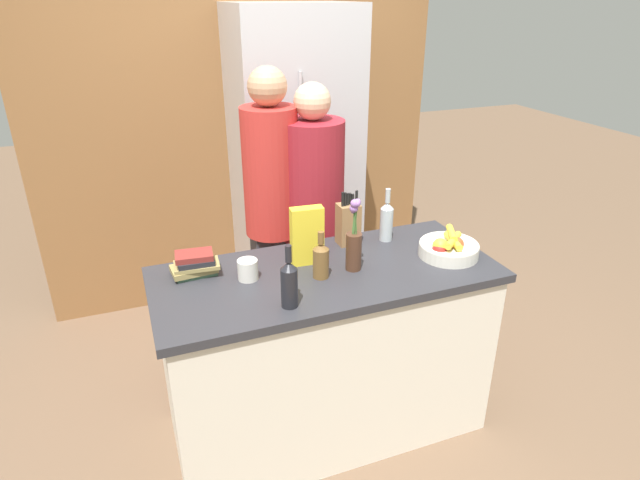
# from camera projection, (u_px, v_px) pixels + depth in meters

# --- Properties ---
(ground_plane) EXTENTS (14.00, 14.00, 0.00)m
(ground_plane) POSITION_uv_depth(u_px,v_px,m) (326.00, 423.00, 2.85)
(ground_plane) COLOR brown
(kitchen_island) EXTENTS (1.59, 0.69, 0.92)m
(kitchen_island) POSITION_uv_depth(u_px,v_px,m) (326.00, 352.00, 2.65)
(kitchen_island) COLOR silver
(kitchen_island) RESTS_ON ground_plane
(back_wall_wood) EXTENTS (2.79, 0.12, 2.60)m
(back_wall_wood) POSITION_uv_depth(u_px,v_px,m) (240.00, 118.00, 3.68)
(back_wall_wood) COLOR olive
(back_wall_wood) RESTS_ON ground_plane
(refrigerator) EXTENTS (0.77, 0.63, 2.04)m
(refrigerator) POSITION_uv_depth(u_px,v_px,m) (295.00, 168.00, 3.59)
(refrigerator) COLOR #B7B7BC
(refrigerator) RESTS_ON ground_plane
(fruit_bowl) EXTENTS (0.29, 0.29, 0.12)m
(fruit_bowl) POSITION_uv_depth(u_px,v_px,m) (448.00, 248.00, 2.58)
(fruit_bowl) COLOR silver
(fruit_bowl) RESTS_ON kitchen_island
(knife_block) EXTENTS (0.11, 0.09, 0.28)m
(knife_block) POSITION_uv_depth(u_px,v_px,m) (348.00, 223.00, 2.69)
(knife_block) COLOR olive
(knife_block) RESTS_ON kitchen_island
(flower_vase) EXTENTS (0.07, 0.07, 0.35)m
(flower_vase) POSITION_uv_depth(u_px,v_px,m) (354.00, 243.00, 2.42)
(flower_vase) COLOR #4C2D1E
(flower_vase) RESTS_ON kitchen_island
(cereal_box) EXTENTS (0.16, 0.07, 0.28)m
(cereal_box) POSITION_uv_depth(u_px,v_px,m) (307.00, 236.00, 2.48)
(cereal_box) COLOR yellow
(cereal_box) RESTS_ON kitchen_island
(coffee_mug) EXTENTS (0.09, 0.13, 0.09)m
(coffee_mug) POSITION_uv_depth(u_px,v_px,m) (248.00, 269.00, 2.38)
(coffee_mug) COLOR silver
(coffee_mug) RESTS_ON kitchen_island
(book_stack) EXTENTS (0.22, 0.15, 0.11)m
(book_stack) POSITION_uv_depth(u_px,v_px,m) (195.00, 264.00, 2.41)
(book_stack) COLOR #3D6047
(book_stack) RESTS_ON kitchen_island
(bottle_oil) EXTENTS (0.07, 0.07, 0.27)m
(bottle_oil) POSITION_uv_depth(u_px,v_px,m) (289.00, 283.00, 2.14)
(bottle_oil) COLOR black
(bottle_oil) RESTS_ON kitchen_island
(bottle_vinegar) EXTENTS (0.07, 0.07, 0.22)m
(bottle_vinegar) POSITION_uv_depth(u_px,v_px,m) (321.00, 259.00, 2.38)
(bottle_vinegar) COLOR brown
(bottle_vinegar) RESTS_ON kitchen_island
(bottle_wine) EXTENTS (0.07, 0.07, 0.28)m
(bottle_wine) POSITION_uv_depth(u_px,v_px,m) (387.00, 220.00, 2.73)
(bottle_wine) COLOR #B2BCC1
(bottle_wine) RESTS_ON kitchen_island
(person_at_sink) EXTENTS (0.30, 0.30, 1.76)m
(person_at_sink) POSITION_uv_depth(u_px,v_px,m) (272.00, 206.00, 2.98)
(person_at_sink) COLOR #383842
(person_at_sink) RESTS_ON ground_plane
(person_in_blue) EXTENTS (0.35, 0.35, 1.68)m
(person_in_blue) POSITION_uv_depth(u_px,v_px,m) (313.00, 216.00, 3.02)
(person_in_blue) COLOR #383842
(person_in_blue) RESTS_ON ground_plane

